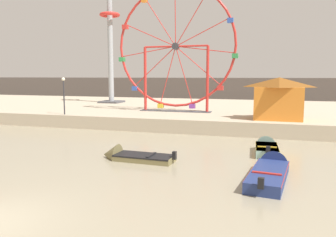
# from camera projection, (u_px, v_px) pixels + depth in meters

# --- Properties ---
(quay_promenade) EXTENTS (110.00, 25.52, 1.19)m
(quay_promenade) POSITION_uv_depth(u_px,v_px,m) (192.00, 111.00, 40.32)
(quay_promenade) COLOR #B7A88E
(quay_promenade) RESTS_ON ground_plane
(distant_town_skyline) EXTENTS (140.00, 3.00, 4.40)m
(distant_town_skyline) POSITION_uv_depth(u_px,v_px,m) (223.00, 89.00, 65.91)
(distant_town_skyline) COLOR #564C47
(distant_town_skyline) RESTS_ON ground_plane
(motorboat_navy_blue) EXTENTS (2.12, 5.87, 1.42)m
(motorboat_navy_blue) POSITION_uv_depth(u_px,v_px,m) (271.00, 170.00, 16.28)
(motorboat_navy_blue) COLOR navy
(motorboat_navy_blue) RESTS_ON ground_plane
(motorboat_seafoam) EXTENTS (1.48, 4.01, 1.25)m
(motorboat_seafoam) POSITION_uv_depth(u_px,v_px,m) (266.00, 148.00, 21.32)
(motorboat_seafoam) COLOR #93BCAD
(motorboat_seafoam) RESTS_ON ground_plane
(motorboat_olive_wood) EXTENTS (4.56, 1.58, 1.35)m
(motorboat_olive_wood) POSITION_uv_depth(u_px,v_px,m) (129.00, 156.00, 19.35)
(motorboat_olive_wood) COLOR olive
(motorboat_olive_wood) RESTS_ON ground_plane
(ferris_wheel_red_frame) EXTENTS (12.31, 1.20, 12.59)m
(ferris_wheel_red_frame) POSITION_uv_depth(u_px,v_px,m) (176.00, 48.00, 33.38)
(ferris_wheel_red_frame) COLOR red
(ferris_wheel_red_frame) RESTS_ON quay_promenade
(drop_tower_steel_tower) EXTENTS (2.80, 2.80, 14.44)m
(drop_tower_steel_tower) POSITION_uv_depth(u_px,v_px,m) (110.00, 47.00, 44.36)
(drop_tower_steel_tower) COLOR #999EA3
(drop_tower_steel_tower) RESTS_ON quay_promenade
(carnival_booth_orange_canopy) EXTENTS (4.23, 3.12, 3.49)m
(carnival_booth_orange_canopy) POSITION_uv_depth(u_px,v_px,m) (278.00, 98.00, 27.70)
(carnival_booth_orange_canopy) COLOR orange
(carnival_booth_orange_canopy) RESTS_ON quay_promenade
(promenade_lamp_near) EXTENTS (0.32, 0.32, 3.47)m
(promenade_lamp_near) POSITION_uv_depth(u_px,v_px,m) (64.00, 90.00, 31.24)
(promenade_lamp_near) COLOR #2D2D33
(promenade_lamp_near) RESTS_ON quay_promenade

